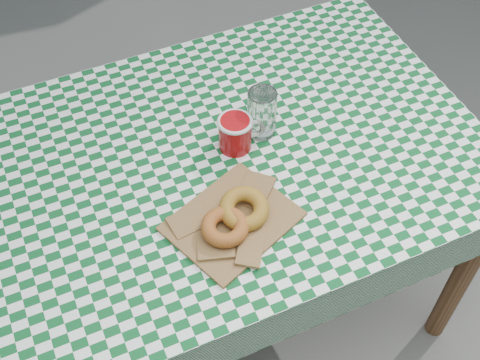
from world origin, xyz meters
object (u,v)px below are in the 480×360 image
(coffee_mug, at_px, (235,134))
(drinking_glass, at_px, (262,113))
(paper_bag, at_px, (232,221))
(table, at_px, (223,240))

(coffee_mug, bearing_deg, drinking_glass, 17.93)
(paper_bag, xyz_separation_m, drinking_glass, (0.15, 0.25, 0.06))
(paper_bag, height_order, drinking_glass, drinking_glass)
(paper_bag, distance_m, drinking_glass, 0.30)
(paper_bag, bearing_deg, table, 82.05)
(table, xyz_separation_m, coffee_mug, (0.05, 0.02, 0.43))
(drinking_glass, bearing_deg, paper_bag, -121.48)
(table, bearing_deg, coffee_mug, 13.53)
(table, relative_size, coffee_mug, 8.04)
(coffee_mug, xyz_separation_m, drinking_glass, (0.08, 0.03, 0.02))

